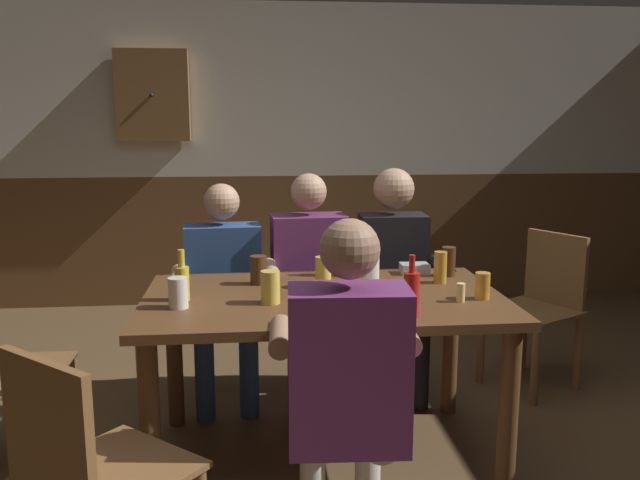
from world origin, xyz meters
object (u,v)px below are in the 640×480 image
(person_1, at_px, (311,276))
(bottle_0, at_px, (411,293))
(dining_table, at_px, (324,319))
(pint_glass_1, at_px, (178,293))
(table_candle, at_px, (461,293))
(bottle_2, at_px, (341,257))
(chair_empty_far_end, at_px, (541,304))
(pint_glass_6, at_px, (448,261))
(pint_glass_8, at_px, (258,270))
(wall_dart_cabinet, at_px, (153,95))
(person_0, at_px, (224,283))
(person_2, at_px, (394,270))
(plate_0, at_px, (372,295))
(pint_glass_4, at_px, (371,270))
(chair_empty_near_left, at_px, (88,477))
(pint_glass_0, at_px, (482,286))
(pint_glass_2, at_px, (440,267))
(pint_glass_5, at_px, (323,272))
(bottle_1, at_px, (182,281))
(pint_glass_3, at_px, (369,263))
(person_3, at_px, (347,377))
(condiment_caddy, at_px, (415,268))
(pint_glass_7, at_px, (270,287))

(person_1, bearing_deg, bottle_0, 102.60)
(dining_table, bearing_deg, pint_glass_1, -167.20)
(table_candle, distance_m, bottle_2, 0.69)
(chair_empty_far_end, height_order, pint_glass_6, pint_glass_6)
(bottle_2, xyz_separation_m, pint_glass_8, (-0.41, -0.13, -0.02))
(wall_dart_cabinet, bearing_deg, person_0, -72.12)
(person_2, relative_size, pint_glass_6, 8.77)
(person_1, height_order, wall_dart_cabinet, wall_dart_cabinet)
(plate_0, relative_size, pint_glass_4, 1.52)
(table_candle, distance_m, bottle_0, 0.32)
(person_0, height_order, person_2, person_2)
(chair_empty_near_left, relative_size, pint_glass_4, 5.82)
(dining_table, bearing_deg, wall_dart_cabinet, 112.59)
(pint_glass_0, bearing_deg, bottle_0, -149.51)
(bottle_0, xyz_separation_m, pint_glass_2, (0.26, 0.51, -0.02))
(pint_glass_4, distance_m, pint_glass_6, 0.44)
(bottle_2, bearing_deg, table_candle, -49.84)
(person_1, bearing_deg, pint_glass_5, 87.36)
(wall_dart_cabinet, bearing_deg, pint_glass_5, -66.06)
(bottle_2, bearing_deg, bottle_1, -152.40)
(pint_glass_1, bearing_deg, pint_glass_8, 47.87)
(pint_glass_0, xyz_separation_m, pint_glass_3, (-0.41, 0.48, 0.00))
(person_3, bearing_deg, chair_empty_near_left, -162.20)
(chair_empty_near_left, height_order, condiment_caddy, chair_empty_near_left)
(person_3, distance_m, pint_glass_6, 1.21)
(pint_glass_5, relative_size, wall_dart_cabinet, 0.20)
(wall_dart_cabinet, bearing_deg, pint_glass_4, -61.75)
(pint_glass_3, distance_m, pint_glass_4, 0.21)
(plate_0, relative_size, bottle_2, 1.00)
(bottle_0, xyz_separation_m, pint_glass_0, (0.36, 0.21, -0.04))
(pint_glass_6, height_order, pint_glass_8, pint_glass_6)
(pint_glass_8, bearing_deg, bottle_2, 18.21)
(chair_empty_far_end, xyz_separation_m, pint_glass_3, (-1.07, -0.38, 0.35))
(person_3, relative_size, pint_glass_6, 8.51)
(pint_glass_2, bearing_deg, condiment_caddy, 110.23)
(plate_0, xyz_separation_m, pint_glass_6, (0.44, 0.35, 0.06))
(person_3, height_order, pint_glass_1, person_3)
(pint_glass_6, bearing_deg, pint_glass_8, -175.56)
(chair_empty_far_end, relative_size, plate_0, 3.83)
(bottle_1, bearing_deg, condiment_caddy, 19.32)
(condiment_caddy, height_order, bottle_0, bottle_0)
(pint_glass_4, height_order, pint_glass_6, pint_glass_4)
(bottle_2, bearing_deg, pint_glass_4, -62.90)
(pint_glass_1, bearing_deg, wall_dart_cabinet, 99.54)
(chair_empty_near_left, xyz_separation_m, pint_glass_6, (1.45, 1.22, 0.36))
(chair_empty_far_end, xyz_separation_m, pint_glass_7, (-1.57, -0.84, 0.36))
(condiment_caddy, bearing_deg, person_0, 160.44)
(condiment_caddy, xyz_separation_m, pint_glass_5, (-0.48, -0.23, 0.05))
(chair_empty_near_left, height_order, pint_glass_4, pint_glass_4)
(chair_empty_far_end, relative_size, pint_glass_8, 6.56)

